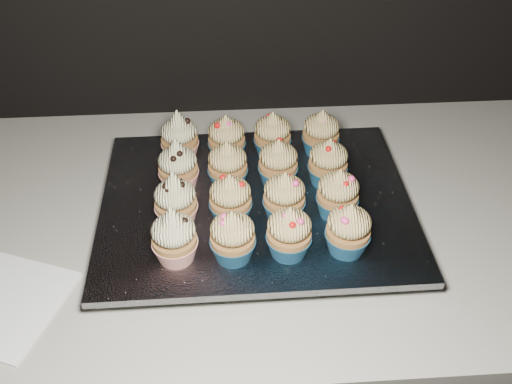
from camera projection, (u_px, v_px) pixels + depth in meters
cabinet at (160, 376)px, 1.22m from camera, size 2.40×0.60×0.86m
worktop at (130, 223)px, 0.93m from camera, size 2.44×0.64×0.04m
napkin at (1, 303)px, 0.77m from camera, size 0.20×0.20×0.00m
baking_tray at (256, 211)px, 0.90m from camera, size 0.44×0.34×0.02m
foil_lining at (256, 203)px, 0.89m from camera, size 0.48×0.38×0.01m
cupcake_0 at (174, 237)px, 0.77m from camera, size 0.06×0.06×0.10m
cupcake_1 at (233, 237)px, 0.77m from camera, size 0.06×0.06×0.08m
cupcake_2 at (289, 233)px, 0.78m from camera, size 0.06×0.06×0.08m
cupcake_3 at (348, 230)px, 0.78m from camera, size 0.06×0.06×0.08m
cupcake_4 at (176, 201)px, 0.82m from camera, size 0.06×0.06×0.10m
cupcake_5 at (230, 200)px, 0.83m from camera, size 0.06×0.06×0.08m
cupcake_6 at (284, 197)px, 0.83m from camera, size 0.06×0.06×0.08m
cupcake_7 at (338, 194)px, 0.84m from camera, size 0.06×0.06×0.08m
cupcake_8 at (178, 167)px, 0.89m from camera, size 0.06×0.06×0.10m
cupcake_9 at (228, 166)px, 0.89m from camera, size 0.06×0.06×0.08m
cupcake_10 at (278, 164)px, 0.90m from camera, size 0.06×0.06×0.08m
cupcake_11 at (328, 163)px, 0.90m from camera, size 0.06×0.06×0.08m
cupcake_12 at (179, 138)px, 0.95m from camera, size 0.06×0.06×0.10m
cupcake_13 at (227, 139)px, 0.95m from camera, size 0.06×0.06×0.08m
cupcake_14 at (272, 136)px, 0.95m from camera, size 0.06×0.06×0.08m
cupcake_15 at (321, 134)px, 0.96m from camera, size 0.06×0.06×0.08m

